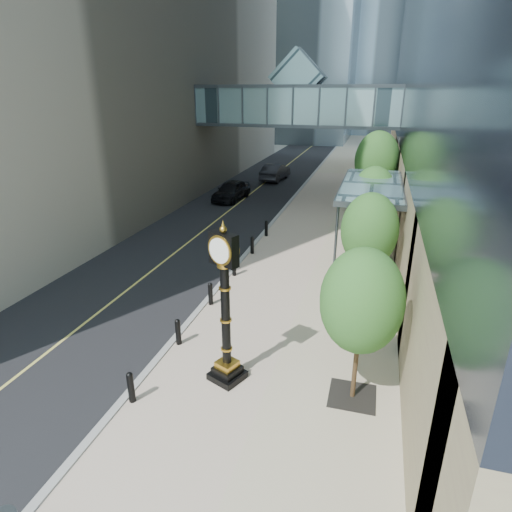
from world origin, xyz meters
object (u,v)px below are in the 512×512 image
at_px(pedestrian, 372,261).
at_px(car_near, 231,190).
at_px(street_clock, 226,317).
at_px(car_far, 275,172).

relative_size(pedestrian, car_near, 0.40).
relative_size(street_clock, car_near, 1.08).
height_order(pedestrian, car_far, pedestrian).
xyz_separation_m(pedestrian, car_far, (-10.16, 22.67, -0.17)).
relative_size(pedestrian, car_far, 0.38).
xyz_separation_m(pedestrian, car_near, (-11.75, 13.45, -0.19)).
height_order(pedestrian, car_near, pedestrian).
relative_size(car_near, car_far, 0.94).
xyz_separation_m(street_clock, car_far, (-5.97, 31.90, -1.43)).
distance_m(pedestrian, car_near, 17.86).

